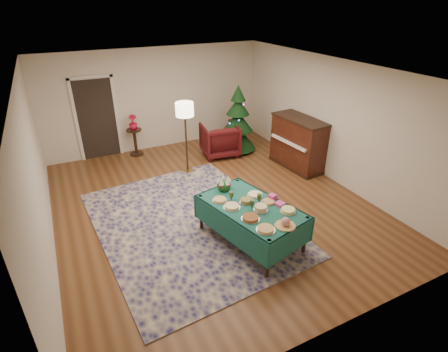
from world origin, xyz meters
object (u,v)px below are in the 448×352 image
side_table (135,142)px  potted_plant (133,125)px  armchair (220,138)px  christmas_tree (238,122)px  piano (298,143)px  buffet_table (251,213)px  floor_lamp (185,114)px  gift_box (272,197)px

side_table → potted_plant: bearing=180.0°
armchair → christmas_tree: size_ratio=0.51×
potted_plant → piano: size_ratio=0.26×
buffet_table → christmas_tree: (1.71, 3.64, 0.25)m
buffet_table → floor_lamp: 3.18m
armchair → side_table: (-2.02, 1.02, -0.12)m
potted_plant → christmas_tree: bearing=-20.8°
floor_lamp → potted_plant: 1.90m
gift_box → armchair: armchair is taller
side_table → potted_plant: size_ratio=1.81×
floor_lamp → piano: 2.86m
gift_box → floor_lamp: bearing=98.0°
potted_plant → piano: (3.44, -2.53, -0.21)m
buffet_table → potted_plant: bearing=100.7°
armchair → potted_plant: size_ratio=2.37×
potted_plant → armchair: bearing=-26.8°
armchair → potted_plant: 2.29m
buffet_table → side_table: 4.70m
potted_plant → piano: 4.27m
floor_lamp → christmas_tree: bearing=19.0°
buffet_table → gift_box: gift_box is taller
piano → floor_lamp: bearing=159.4°
gift_box → potted_plant: (-1.30, 4.60, 0.07)m
buffet_table → floor_lamp: size_ratio=1.18×
side_table → christmas_tree: size_ratio=0.39×
potted_plant → christmas_tree: 2.76m
potted_plant → side_table: bearing=0.0°
side_table → christmas_tree: christmas_tree is taller
side_table → floor_lamp: bearing=-60.8°
gift_box → christmas_tree: christmas_tree is taller
gift_box → buffet_table: bearing=-177.1°
buffet_table → armchair: 3.78m
buffet_table → piano: piano is taller
gift_box → piano: size_ratio=0.08×
armchair → christmas_tree: christmas_tree is taller
buffet_table → side_table: (-0.87, 4.62, -0.22)m
buffet_table → side_table: bearing=100.7°
christmas_tree → piano: size_ratio=1.21×
floor_lamp → potted_plant: size_ratio=4.35×
side_table → potted_plant: (-0.00, 0.00, 0.48)m
buffet_table → gift_box: size_ratio=17.85×
potted_plant → piano: piano is taller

